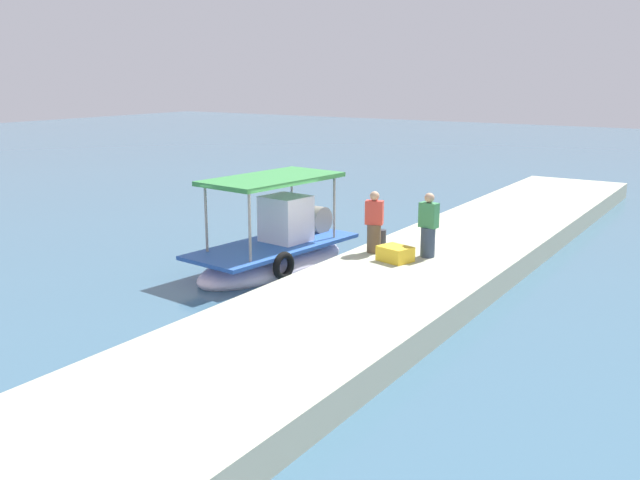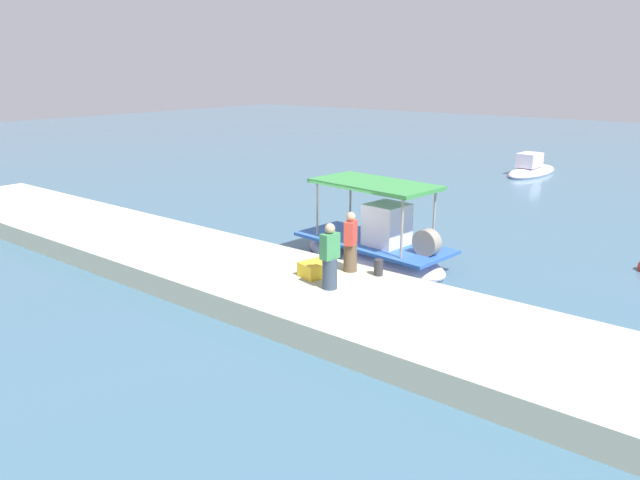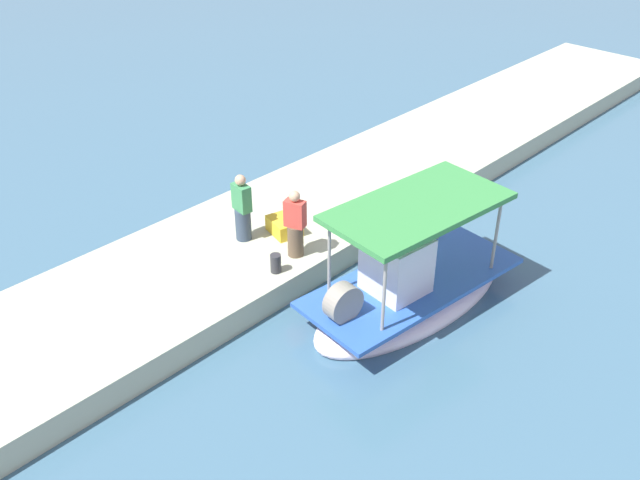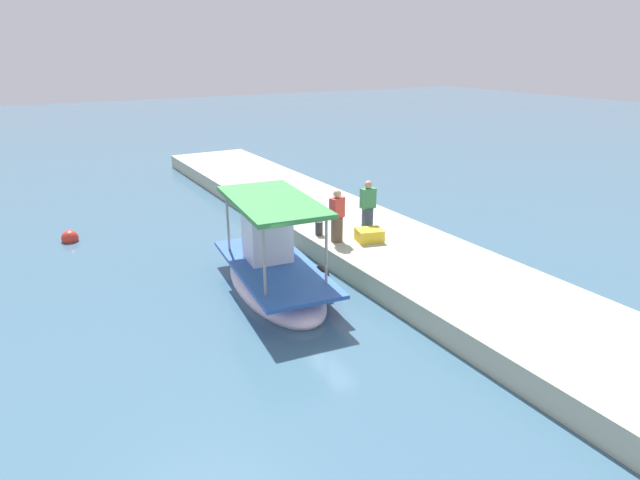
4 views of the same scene
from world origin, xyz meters
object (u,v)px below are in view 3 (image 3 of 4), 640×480
at_px(mooring_bollard, 276,263).
at_px(cargo_crate, 284,226).
at_px(main_fishing_boat, 408,290).
at_px(fisherman_by_crate, 242,210).
at_px(fisherman_near_bollard, 295,227).

xyz_separation_m(mooring_bollard, cargo_crate, (-1.26, -1.06, -0.03)).
xyz_separation_m(main_fishing_boat, fisherman_by_crate, (1.23, -3.95, 0.91)).
bearing_deg(mooring_bollard, fisherman_by_crate, -105.29).
relative_size(mooring_bollard, cargo_crate, 0.56).
height_order(fisherman_near_bollard, mooring_bollard, fisherman_near_bollard).
distance_m(fisherman_by_crate, cargo_crate, 1.13).
bearing_deg(fisherman_by_crate, mooring_bollard, 74.71).
xyz_separation_m(fisherman_by_crate, mooring_bollard, (0.43, 1.56, -0.54)).
relative_size(fisherman_by_crate, mooring_bollard, 3.83).
relative_size(fisherman_near_bollard, fisherman_by_crate, 0.98).
bearing_deg(fisherman_by_crate, fisherman_near_bollard, 104.59).
bearing_deg(mooring_bollard, cargo_crate, -140.11).
xyz_separation_m(fisherman_near_bollard, cargo_crate, (-0.48, -0.88, -0.55)).
bearing_deg(main_fishing_boat, mooring_bollard, -55.23).
bearing_deg(fisherman_near_bollard, cargo_crate, -118.64).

